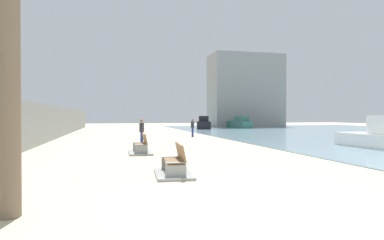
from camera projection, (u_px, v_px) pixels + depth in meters
ground_plane at (150, 140)px, 24.99m from camera, size 120.00×120.00×0.00m
seawall at (42, 123)px, 23.24m from camera, size 0.80×64.00×2.64m
bench_near at (174, 168)px, 10.34m from camera, size 1.24×2.17×0.98m
bench_far at (141, 149)px, 16.29m from camera, size 1.12×2.11×0.98m
person_walking at (142, 130)px, 21.07m from camera, size 0.33×0.46×1.66m
person_standing at (193, 126)px, 29.51m from camera, size 0.39×0.41×1.62m
boat_far_left at (203, 124)px, 47.32m from camera, size 3.06×5.64×1.81m
boat_mid_bay at (239, 123)px, 50.41m from camera, size 2.27×5.92×1.77m
pedestrian_sign at (5, 124)px, 13.25m from camera, size 0.85×0.08×2.42m
harbor_building at (245, 91)px, 56.60m from camera, size 12.00×6.00×12.17m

